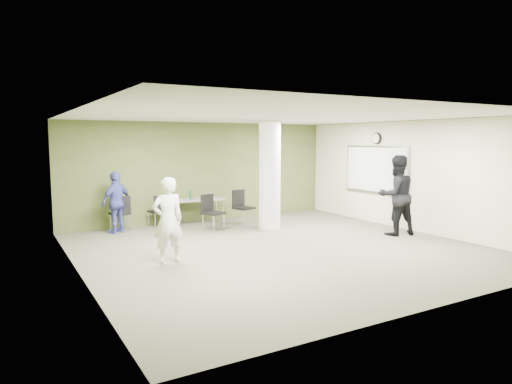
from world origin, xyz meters
TOP-DOWN VIEW (x-y plane):
  - floor at (0.00, 0.00)m, footprint 8.00×8.00m
  - ceiling at (0.00, 0.00)m, footprint 8.00×8.00m
  - wall_back at (0.00, 4.00)m, footprint 8.00×2.80m
  - wall_left at (-4.00, 0.00)m, footprint 0.02×8.00m
  - wall_right_cream at (4.00, 0.00)m, footprint 0.02×8.00m
  - column at (1.00, 2.00)m, footprint 0.56×0.56m
  - whiteboard at (3.92, 1.20)m, footprint 0.05×2.30m
  - wall_clock at (3.92, 1.20)m, footprint 0.06×0.32m
  - folding_table at (-0.41, 3.50)m, footprint 1.53×0.76m
  - wastebasket at (-1.08, 3.48)m, footprint 0.26×0.26m
  - chair_back_left at (-2.46, 3.56)m, footprint 0.49×0.49m
  - chair_back_right at (-1.46, 3.57)m, footprint 0.50×0.50m
  - chair_table_left at (-0.43, 2.54)m, footprint 0.60×0.60m
  - chair_table_right at (0.65, 2.89)m, footprint 0.59×0.59m
  - woman_white at (-2.41, 0.09)m, footprint 0.59×0.39m
  - man_black at (3.24, -0.22)m, footprint 1.10×0.94m
  - man_blue at (-2.59, 3.40)m, footprint 0.97×0.78m

SIDE VIEW (x-z plane):
  - floor at x=0.00m, z-range 0.00..0.00m
  - wastebasket at x=-1.08m, z-range 0.00..0.30m
  - chair_back_right at x=-1.46m, z-range 0.07..0.93m
  - chair_back_left at x=-2.46m, z-range 0.08..0.98m
  - chair_table_left at x=-0.43m, z-range 0.08..1.00m
  - chair_table_right at x=0.65m, z-range 0.08..1.03m
  - folding_table at x=-0.41m, z-range 0.18..1.13m
  - man_blue at x=-2.59m, z-range 0.00..1.54m
  - woman_white at x=-2.41m, z-range 0.00..1.62m
  - man_black at x=3.24m, z-range 0.00..1.95m
  - wall_back at x=0.00m, z-range 1.39..1.41m
  - wall_left at x=-4.00m, z-range 0.00..2.80m
  - wall_right_cream at x=4.00m, z-range 0.00..2.80m
  - column at x=1.00m, z-range 0.00..2.80m
  - whiteboard at x=3.92m, z-range 0.85..2.15m
  - wall_clock at x=3.92m, z-range 2.19..2.51m
  - ceiling at x=0.00m, z-range 2.80..2.80m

